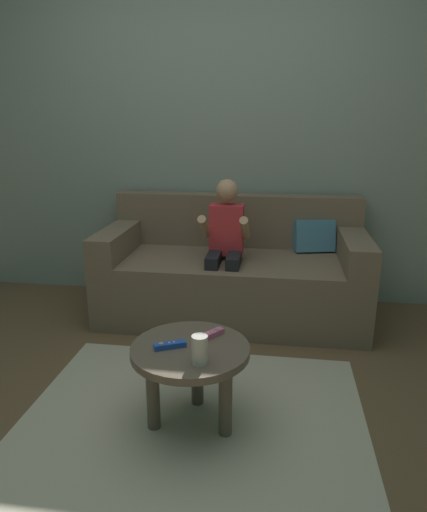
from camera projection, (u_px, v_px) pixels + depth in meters
name	position (u px, v px, depth m)	size (l,w,h in m)	color
ground_plane	(159.00, 430.00, 2.08)	(8.22, 8.22, 0.00)	brown
wall_back	(214.00, 133.00, 3.37)	(4.11, 0.05, 2.50)	gray
couch	(234.00, 274.00, 3.24)	(1.79, 0.80, 0.82)	#75604C
person_seated_on_couch	(225.00, 244.00, 3.00)	(0.31, 0.39, 0.98)	black
coffee_table	(191.00, 361.00, 2.04)	(0.53, 0.53, 0.40)	brown
area_rug	(191.00, 423.00, 2.12)	(1.60, 1.36, 0.01)	#BCB299
game_remote_pink_near_edge	(211.00, 334.00, 2.10)	(0.11, 0.13, 0.03)	pink
game_remote_blue_center	(170.00, 345.00, 1.99)	(0.14, 0.09, 0.03)	blue
soda_can	(200.00, 350.00, 1.85)	(0.07, 0.07, 0.12)	silver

